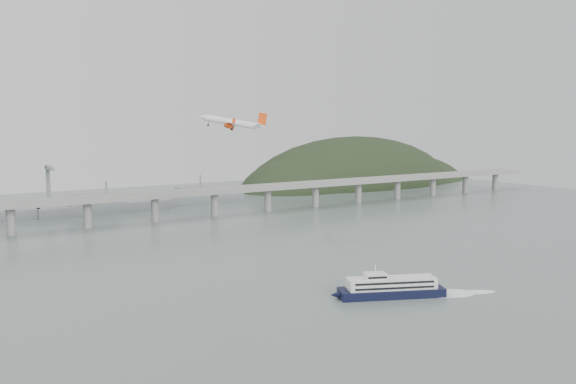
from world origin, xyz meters
TOP-DOWN VIEW (x-y plane):
  - ground at (0.00, 0.00)m, footprint 900.00×900.00m
  - bridge at (-1.15, 200.00)m, footprint 800.00×22.00m
  - headland at (285.18, 331.75)m, footprint 365.00×155.00m
  - ferry at (-5.01, -38.02)m, footprint 71.86×36.50m
  - airliner at (-13.04, 98.69)m, footprint 38.58×36.31m

SIDE VIEW (x-z plane):
  - headland at x=285.18m, z-range -97.34..58.66m
  - ground at x=0.00m, z-range 0.00..0.00m
  - ferry at x=-5.01m, z-range -3.28..11.07m
  - bridge at x=-1.15m, z-range 5.70..29.60m
  - airliner at x=-13.04m, z-range 69.92..81.29m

